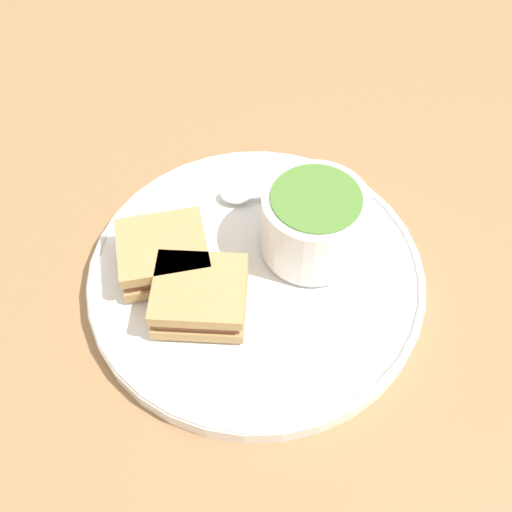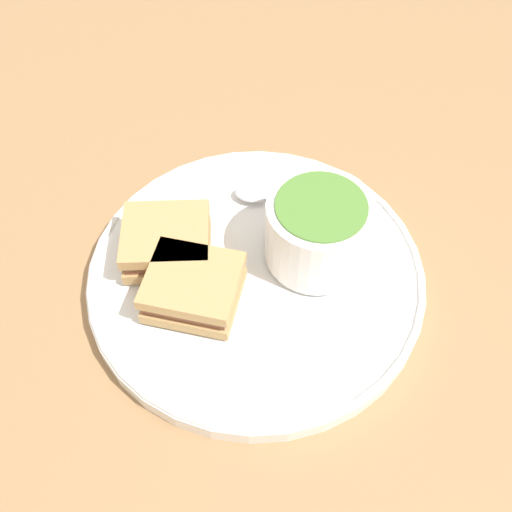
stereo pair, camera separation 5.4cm
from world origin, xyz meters
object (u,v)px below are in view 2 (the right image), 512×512
Objects in this scene: sandwich_half_near at (167,241)px; soup_bowl at (318,230)px; sandwich_half_far at (193,287)px; spoon at (259,195)px.

soup_bowl is at bearing 24.22° from sandwich_half_near.
sandwich_half_far is (0.05, -0.03, 0.00)m from sandwich_half_near.
sandwich_half_far is (-0.00, -0.13, 0.01)m from spoon.
sandwich_half_near reaches higher than spoon.
sandwich_half_near is at bearing 143.07° from sandwich_half_far.
sandwich_half_far is at bearing 77.60° from spoon.
spoon is at bearing 63.51° from sandwich_half_near.
soup_bowl is 0.86× the size of spoon.
soup_bowl reaches higher than sandwich_half_near.
soup_bowl reaches higher than spoon.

